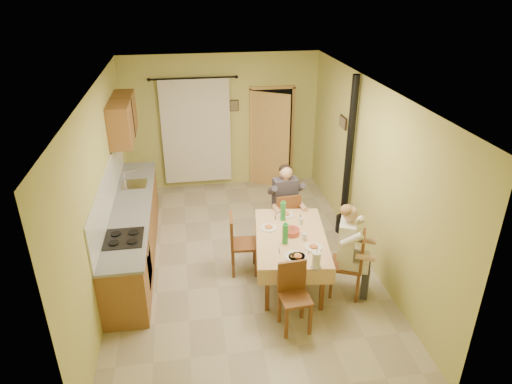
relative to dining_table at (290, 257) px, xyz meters
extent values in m
cube|color=tan|center=(-0.65, 0.63, -0.38)|extent=(4.00, 6.00, 0.01)
cube|color=#C4C164|center=(-0.65, 3.63, 1.02)|extent=(4.00, 0.04, 2.80)
cube|color=#C4C164|center=(-0.65, -2.37, 1.02)|extent=(4.00, 0.04, 2.80)
cube|color=#C4C164|center=(-2.65, 0.63, 1.02)|extent=(0.04, 6.00, 2.80)
cube|color=#C4C164|center=(1.35, 0.63, 1.02)|extent=(0.04, 6.00, 2.80)
cube|color=white|center=(-0.65, 0.63, 2.42)|extent=(4.00, 6.00, 0.04)
cube|color=brown|center=(-2.35, 1.03, 0.06)|extent=(0.60, 3.60, 0.88)
cube|color=gray|center=(-2.35, 1.03, 0.52)|extent=(0.64, 3.64, 0.04)
cube|color=white|center=(-2.64, 1.03, 0.85)|extent=(0.02, 3.60, 0.66)
cube|color=silver|center=(-2.35, 1.83, 0.53)|extent=(0.42, 0.42, 0.03)
cube|color=black|center=(-2.35, 0.03, 0.54)|extent=(0.52, 0.56, 0.02)
cube|color=black|center=(-2.06, 0.03, 0.07)|extent=(0.01, 0.55, 0.55)
cube|color=brown|center=(-2.47, 2.33, 1.57)|extent=(0.35, 1.40, 0.70)
cylinder|color=black|center=(-1.20, 3.51, 1.97)|extent=(1.70, 0.04, 0.04)
cube|color=silver|center=(-1.20, 3.53, 0.87)|extent=(1.40, 0.06, 2.20)
cube|color=black|center=(0.40, 3.61, 0.65)|extent=(0.84, 0.03, 2.06)
cube|color=tan|center=(-0.05, 3.60, 0.65)|extent=(0.06, 0.06, 2.12)
cube|color=tan|center=(0.85, 3.60, 0.65)|extent=(0.06, 0.06, 2.12)
cube|color=tan|center=(0.40, 3.60, 1.71)|extent=(0.96, 0.06, 0.06)
cube|color=tan|center=(0.34, 3.38, 0.64)|extent=(0.72, 0.47, 2.04)
cube|color=tan|center=(0.00, 0.00, 0.36)|extent=(1.23, 1.80, 0.04)
cube|color=tan|center=(-0.12, -0.83, 0.25)|extent=(1.00, 0.15, 0.22)
cube|color=tan|center=(0.12, 0.83, 0.25)|extent=(1.00, 0.15, 0.22)
cube|color=tan|center=(-0.50, 0.07, 0.25)|extent=(0.25, 1.66, 0.22)
cube|color=tan|center=(0.50, -0.07, 0.25)|extent=(0.25, 1.66, 0.22)
cylinder|color=white|center=(0.06, 0.62, 0.39)|extent=(0.25, 0.25, 0.02)
ellipsoid|color=#CC7233|center=(0.06, 0.62, 0.41)|extent=(0.12, 0.12, 0.05)
cylinder|color=white|center=(-0.04, -0.57, 0.39)|extent=(0.25, 0.25, 0.02)
ellipsoid|color=#CC7233|center=(-0.04, -0.57, 0.41)|extent=(0.12, 0.12, 0.05)
cylinder|color=white|center=(0.23, -0.37, 0.39)|extent=(0.25, 0.25, 0.02)
ellipsoid|color=#CC7233|center=(0.23, -0.37, 0.41)|extent=(0.12, 0.12, 0.05)
cylinder|color=white|center=(-0.28, 0.26, 0.39)|extent=(0.25, 0.25, 0.02)
ellipsoid|color=#CC7233|center=(-0.28, 0.26, 0.41)|extent=(0.12, 0.12, 0.05)
cylinder|color=#C84E36|center=(0.01, 0.05, 0.42)|extent=(0.26, 0.26, 0.08)
cylinder|color=white|center=(-0.08, -0.54, 0.39)|extent=(0.28, 0.28, 0.02)
cube|color=tan|center=(-0.08, -0.54, 0.41)|extent=(0.06, 0.07, 0.03)
cube|color=tan|center=(-0.09, -0.54, 0.41)|extent=(0.05, 0.06, 0.03)
cube|color=tan|center=(-0.10, -0.56, 0.41)|extent=(0.07, 0.06, 0.03)
cube|color=tan|center=(-0.11, -0.57, 0.41)|extent=(0.06, 0.04, 0.03)
cube|color=tan|center=(-0.04, -0.54, 0.41)|extent=(0.06, 0.07, 0.03)
cube|color=tan|center=(-0.07, -0.54, 0.41)|extent=(0.04, 0.06, 0.03)
cylinder|color=silver|center=(0.16, -0.14, 0.43)|extent=(0.07, 0.07, 0.10)
cylinder|color=silver|center=(0.22, 0.31, 0.43)|extent=(0.07, 0.07, 0.10)
cylinder|color=white|center=(0.14, -0.83, 0.50)|extent=(0.11, 0.11, 0.22)
cylinder|color=silver|center=(0.14, -0.83, 0.53)|extent=(0.02, 0.02, 0.30)
cube|color=brown|center=(0.14, 1.04, 0.10)|extent=(0.44, 0.44, 0.04)
cube|color=brown|center=(0.16, 0.85, 0.35)|extent=(0.41, 0.07, 0.47)
cube|color=brown|center=(-0.18, -1.05, 0.10)|extent=(0.40, 0.40, 0.04)
cube|color=brown|center=(-0.19, -0.88, 0.33)|extent=(0.38, 0.07, 0.43)
cube|color=brown|center=(0.71, -0.44, 0.10)|extent=(0.56, 0.56, 0.04)
cube|color=brown|center=(0.89, -0.52, 0.36)|extent=(0.21, 0.41, 0.49)
cube|color=brown|center=(-0.65, 0.32, 0.10)|extent=(0.43, 0.43, 0.04)
cube|color=brown|center=(-0.84, 0.34, 0.35)|extent=(0.07, 0.41, 0.46)
cube|color=#38333D|center=(0.15, 0.94, 0.18)|extent=(0.39, 0.43, 0.16)
cube|color=#38333D|center=(0.14, 1.07, 0.53)|extent=(0.42, 0.25, 0.54)
sphere|color=tan|center=(0.14, 1.06, 0.92)|extent=(0.21, 0.21, 0.21)
ellipsoid|color=black|center=(0.14, 1.10, 0.96)|extent=(0.21, 0.21, 0.16)
cube|color=white|center=(0.81, -0.48, 0.18)|extent=(0.51, 0.49, 0.16)
cube|color=white|center=(0.69, -0.43, 0.53)|extent=(0.36, 0.45, 0.54)
sphere|color=tan|center=(0.70, -0.43, 0.92)|extent=(0.21, 0.21, 0.21)
ellipsoid|color=olive|center=(0.66, -0.42, 0.96)|extent=(0.21, 0.21, 0.16)
cylinder|color=black|center=(1.25, 1.23, 1.02)|extent=(0.12, 0.12, 2.80)
cylinder|color=black|center=(1.25, 1.23, -0.23)|extent=(0.24, 0.24, 0.30)
cube|color=black|center=(-0.40, 3.60, 1.37)|extent=(0.19, 0.03, 0.23)
cube|color=brown|center=(1.32, 1.83, 1.47)|extent=(0.03, 0.31, 0.21)
camera|label=1|loc=(-1.40, -5.54, 3.84)|focal=32.00mm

